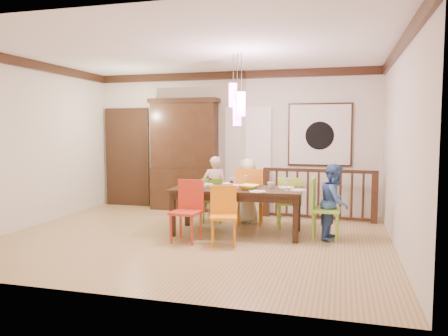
% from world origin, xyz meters
% --- Properties ---
extents(floor, '(6.00, 6.00, 0.00)m').
position_xyz_m(floor, '(0.00, 0.00, 0.00)').
color(floor, olive).
rests_on(floor, ground).
extents(ceiling, '(6.00, 6.00, 0.00)m').
position_xyz_m(ceiling, '(0.00, 0.00, 2.90)').
color(ceiling, white).
rests_on(ceiling, wall_back).
extents(wall_back, '(6.00, 0.00, 6.00)m').
position_xyz_m(wall_back, '(0.00, 2.50, 1.45)').
color(wall_back, beige).
rests_on(wall_back, floor).
extents(wall_left, '(0.00, 5.00, 5.00)m').
position_xyz_m(wall_left, '(-3.00, 0.00, 1.45)').
color(wall_left, beige).
rests_on(wall_left, floor).
extents(wall_right, '(0.00, 5.00, 5.00)m').
position_xyz_m(wall_right, '(3.00, 0.00, 1.45)').
color(wall_right, beige).
rests_on(wall_right, floor).
extents(crown_molding, '(6.00, 5.00, 0.16)m').
position_xyz_m(crown_molding, '(0.00, 0.00, 2.82)').
color(crown_molding, black).
rests_on(crown_molding, wall_back).
extents(panel_door, '(1.04, 0.07, 2.24)m').
position_xyz_m(panel_door, '(-2.40, 2.45, 1.05)').
color(panel_door, black).
rests_on(panel_door, wall_back).
extents(white_doorway, '(0.97, 0.05, 2.22)m').
position_xyz_m(white_doorway, '(0.35, 2.46, 1.05)').
color(white_doorway, silver).
rests_on(white_doorway, wall_back).
extents(painting, '(1.25, 0.06, 1.25)m').
position_xyz_m(painting, '(1.80, 2.46, 1.60)').
color(painting, black).
rests_on(painting, wall_back).
extents(pendant_cluster, '(0.27, 0.21, 1.14)m').
position_xyz_m(pendant_cluster, '(0.60, 0.45, 2.11)').
color(pendant_cluster, '#FF4CA1').
rests_on(pendant_cluster, ceiling).
extents(dining_table, '(2.14, 1.05, 0.75)m').
position_xyz_m(dining_table, '(0.60, 0.45, 0.67)').
color(dining_table, black).
rests_on(dining_table, floor).
extents(chair_far_left, '(0.47, 0.47, 0.83)m').
position_xyz_m(chair_far_left, '(-0.06, 1.19, 0.47)').
color(chair_far_left, '#589D1E').
rests_on(chair_far_left, floor).
extents(chair_far_mid, '(0.50, 0.50, 1.02)m').
position_xyz_m(chair_far_mid, '(0.67, 1.18, 0.58)').
color(chair_far_mid, '#C36615').
rests_on(chair_far_mid, floor).
extents(chair_far_right, '(0.49, 0.49, 0.88)m').
position_xyz_m(chair_far_right, '(1.35, 1.14, 0.51)').
color(chair_far_right, '#A1CF30').
rests_on(chair_far_right, floor).
extents(chair_near_left, '(0.45, 0.45, 0.93)m').
position_xyz_m(chair_near_left, '(-0.02, -0.26, 0.53)').
color(chair_near_left, red).
rests_on(chair_near_left, floor).
extents(chair_near_mid, '(0.48, 0.48, 0.86)m').
position_xyz_m(chair_near_mid, '(0.57, -0.30, 0.49)').
color(chair_near_mid, orange).
rests_on(chair_near_mid, floor).
extents(chair_end_right, '(0.45, 0.45, 0.96)m').
position_xyz_m(chair_end_right, '(2.01, 0.42, 0.55)').
color(chair_end_right, '#95CB39').
rests_on(chair_end_right, floor).
extents(china_hutch, '(1.49, 0.46, 2.35)m').
position_xyz_m(china_hutch, '(-0.99, 2.30, 1.18)').
color(china_hutch, black).
rests_on(china_hutch, floor).
extents(balustrade, '(2.14, 0.21, 0.96)m').
position_xyz_m(balustrade, '(1.82, 1.95, 0.50)').
color(balustrade, black).
rests_on(balustrade, floor).
extents(person_far_left, '(0.49, 0.37, 1.21)m').
position_xyz_m(person_far_left, '(-0.04, 1.35, 0.61)').
color(person_far_left, beige).
rests_on(person_far_left, floor).
extents(person_far_mid, '(0.65, 0.51, 1.18)m').
position_xyz_m(person_far_mid, '(0.59, 1.28, 0.59)').
color(person_far_mid, beige).
rests_on(person_far_mid, floor).
extents(person_end_right, '(0.54, 0.64, 1.18)m').
position_xyz_m(person_end_right, '(2.14, 0.48, 0.59)').
color(person_end_right, '#3A5CA2').
rests_on(person_end_right, floor).
extents(serving_bowl, '(0.39, 0.39, 0.08)m').
position_xyz_m(serving_bowl, '(0.82, 0.34, 0.79)').
color(serving_bowl, yellow).
rests_on(serving_bowl, dining_table).
extents(small_bowl, '(0.26, 0.26, 0.06)m').
position_xyz_m(small_bowl, '(0.41, 0.57, 0.78)').
color(small_bowl, white).
rests_on(small_bowl, dining_table).
extents(cup_left, '(0.12, 0.12, 0.09)m').
position_xyz_m(cup_left, '(0.09, 0.23, 0.79)').
color(cup_left, silver).
rests_on(cup_left, dining_table).
extents(cup_right, '(0.12, 0.12, 0.10)m').
position_xyz_m(cup_right, '(1.13, 0.59, 0.80)').
color(cup_right, silver).
rests_on(cup_right, dining_table).
extents(plate_far_left, '(0.26, 0.26, 0.01)m').
position_xyz_m(plate_far_left, '(-0.03, 0.74, 0.76)').
color(plate_far_left, white).
rests_on(plate_far_left, dining_table).
extents(plate_far_mid, '(0.26, 0.26, 0.01)m').
position_xyz_m(plate_far_mid, '(0.53, 0.76, 0.76)').
color(plate_far_mid, white).
rests_on(plate_far_mid, dining_table).
extents(plate_far_right, '(0.26, 0.26, 0.01)m').
position_xyz_m(plate_far_right, '(1.37, 0.70, 0.76)').
color(plate_far_right, white).
rests_on(plate_far_right, dining_table).
extents(plate_near_left, '(0.26, 0.26, 0.01)m').
position_xyz_m(plate_near_left, '(-0.04, 0.18, 0.76)').
color(plate_near_left, white).
rests_on(plate_near_left, dining_table).
extents(plate_near_mid, '(0.26, 0.26, 0.01)m').
position_xyz_m(plate_near_mid, '(1.01, 0.10, 0.76)').
color(plate_near_mid, white).
rests_on(plate_near_mid, dining_table).
extents(plate_end_right, '(0.26, 0.26, 0.01)m').
position_xyz_m(plate_end_right, '(1.58, 0.43, 0.76)').
color(plate_end_right, white).
rests_on(plate_end_right, dining_table).
extents(wine_glass_a, '(0.08, 0.08, 0.19)m').
position_xyz_m(wine_glass_a, '(0.12, 0.55, 0.84)').
color(wine_glass_a, '#590C19').
rests_on(wine_glass_a, dining_table).
extents(wine_glass_b, '(0.08, 0.08, 0.19)m').
position_xyz_m(wine_glass_b, '(0.70, 0.63, 0.84)').
color(wine_glass_b, silver).
rests_on(wine_glass_b, dining_table).
extents(wine_glass_c, '(0.08, 0.08, 0.19)m').
position_xyz_m(wine_glass_c, '(0.56, 0.24, 0.84)').
color(wine_glass_c, '#590C19').
rests_on(wine_glass_c, dining_table).
extents(wine_glass_d, '(0.08, 0.08, 0.19)m').
position_xyz_m(wine_glass_d, '(1.42, 0.36, 0.84)').
color(wine_glass_d, silver).
rests_on(wine_glass_d, dining_table).
extents(napkin, '(0.18, 0.14, 0.01)m').
position_xyz_m(napkin, '(0.59, 0.10, 0.76)').
color(napkin, '#D83359').
rests_on(napkin, dining_table).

